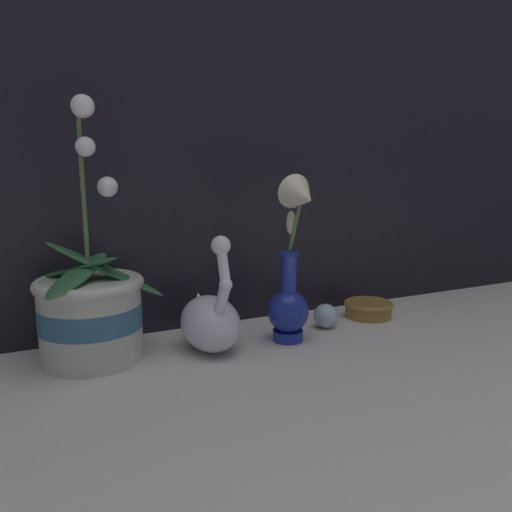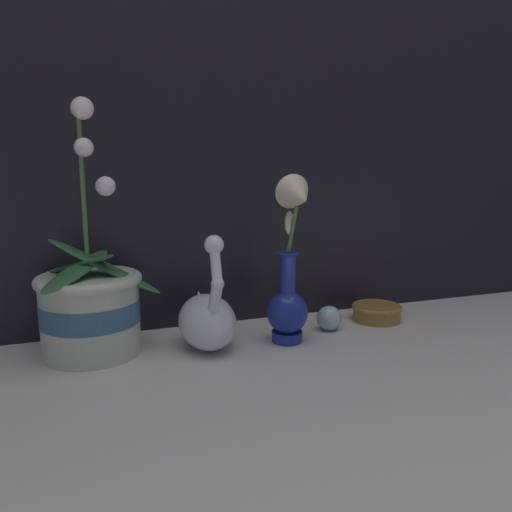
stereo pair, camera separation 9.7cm
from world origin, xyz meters
name	(u,v)px [view 1 (the left image)]	position (x,y,z in m)	size (l,w,h in m)	color
ground_plane	(276,358)	(0.00, 0.00, 0.00)	(2.80, 2.80, 0.00)	beige
window_backdrop	(222,34)	(0.00, 0.24, 0.60)	(2.80, 0.03, 1.20)	black
orchid_potted_plant	(91,310)	(-0.30, 0.13, 0.09)	(0.23, 0.22, 0.45)	beige
swan_figurine	(210,319)	(-0.09, 0.09, 0.06)	(0.11, 0.19, 0.22)	white
blue_vase	(292,278)	(0.06, 0.06, 0.13)	(0.08, 0.12, 0.32)	navy
glass_sphere	(326,316)	(0.17, 0.10, 0.03)	(0.05, 0.05, 0.05)	silver
amber_dish	(368,308)	(0.31, 0.13, 0.02)	(0.11, 0.11, 0.04)	olive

